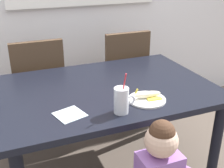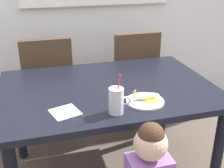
% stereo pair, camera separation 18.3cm
% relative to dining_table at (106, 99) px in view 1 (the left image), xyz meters
% --- Properties ---
extents(dining_table, '(1.44, 0.99, 0.75)m').
position_rel_dining_table_xyz_m(dining_table, '(0.00, 0.00, 0.00)').
color(dining_table, black).
rests_on(dining_table, ground).
extents(dining_chair_left, '(0.44, 0.45, 0.96)m').
position_rel_dining_table_xyz_m(dining_chair_left, '(-0.37, 0.70, -0.12)').
color(dining_chair_left, '#4C3826').
rests_on(dining_chair_left, ground).
extents(dining_chair_right, '(0.44, 0.45, 0.96)m').
position_rel_dining_table_xyz_m(dining_chair_right, '(0.43, 0.69, -0.12)').
color(dining_chair_right, '#4C3826').
rests_on(dining_chair_right, ground).
extents(milk_cup, '(0.13, 0.08, 0.25)m').
position_rel_dining_table_xyz_m(milk_cup, '(-0.05, -0.36, 0.16)').
color(milk_cup, silver).
rests_on(milk_cup, dining_table).
extents(snack_plate, '(0.23, 0.23, 0.01)m').
position_rel_dining_table_xyz_m(snack_plate, '(0.16, -0.28, 0.10)').
color(snack_plate, white).
rests_on(snack_plate, dining_table).
extents(peeled_banana, '(0.17, 0.11, 0.07)m').
position_rel_dining_table_xyz_m(peeled_banana, '(0.17, -0.27, 0.13)').
color(peeled_banana, '#F4EAC6').
rests_on(peeled_banana, snack_plate).
extents(paper_napkin, '(0.19, 0.19, 0.00)m').
position_rel_dining_table_xyz_m(paper_napkin, '(-0.33, -0.28, 0.10)').
color(paper_napkin, silver).
rests_on(paper_napkin, dining_table).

